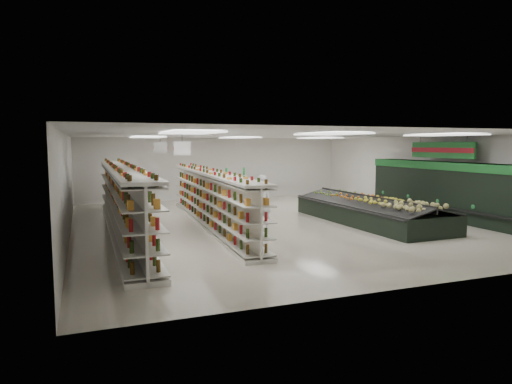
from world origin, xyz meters
name	(u,v)px	position (x,y,z in m)	size (l,w,h in m)	color
floor	(275,223)	(0.00, 0.00, 0.00)	(16.00, 16.00, 0.00)	beige
ceiling	(275,135)	(0.00, 0.00, 3.20)	(14.00, 16.00, 0.02)	white
wall_back	(215,168)	(0.00, 8.00, 1.60)	(14.00, 0.02, 3.20)	white
wall_front	(432,208)	(0.00, -8.00, 1.60)	(14.00, 0.02, 3.20)	white
wall_left	(67,185)	(-7.00, 0.00, 1.60)	(0.02, 16.00, 3.20)	white
wall_right	(428,175)	(7.00, 0.00, 1.60)	(0.02, 16.00, 3.20)	white
produce_wall_case	(446,187)	(6.53, -1.50, 1.24)	(0.93, 8.00, 2.20)	black
aisle_sign_near	(182,148)	(-3.80, -2.00, 2.75)	(0.52, 0.06, 0.75)	white
aisle_sign_far	(160,147)	(-3.80, 2.00, 2.75)	(0.52, 0.06, 0.75)	white
hortifruti_banner	(442,150)	(6.25, -1.50, 2.65)	(0.12, 3.20, 0.95)	#1D6E2A
gondola_left	(123,203)	(-5.35, -0.03, 0.98)	(1.00, 12.30, 2.13)	white
gondola_center	(211,201)	(-2.36, 0.22, 0.88)	(1.31, 11.02, 1.91)	white
produce_island	(369,210)	(3.25, -1.23, 0.46)	(2.64, 6.83, 1.01)	black
soda_endcap	(233,188)	(0.17, 5.50, 0.78)	(1.33, 0.97, 1.61)	maroon
shopper_main	(261,203)	(-1.00, -1.19, 0.93)	(0.68, 0.45, 1.86)	silver
shopper_background	(145,194)	(-4.20, 3.76, 0.84)	(0.81, 0.50, 1.67)	#9D7D60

